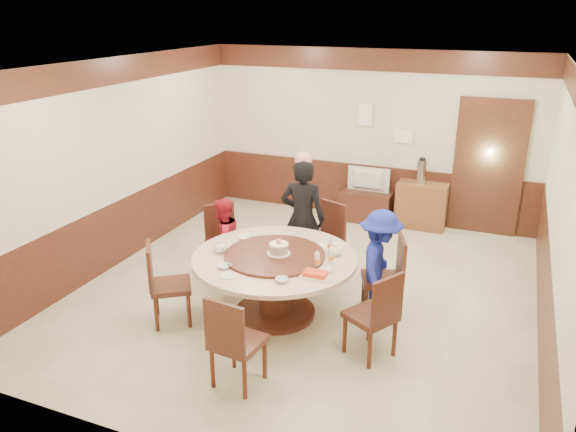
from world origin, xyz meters
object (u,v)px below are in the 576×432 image
at_px(thermos, 422,172).
at_px(birthday_cake, 279,249).
at_px(person_standing, 303,218).
at_px(television, 367,180).
at_px(tv_stand, 366,206).
at_px(shrimp_platter, 315,275).
at_px(side_cabinet, 421,205).
at_px(person_blue, 379,265).
at_px(person_red, 223,241).
at_px(banquet_table, 275,273).

bearing_deg(thermos, birthday_cake, -106.24).
bearing_deg(person_standing, television, -103.88).
bearing_deg(tv_stand, thermos, 1.98).
bearing_deg(shrimp_platter, tv_stand, 96.38).
bearing_deg(tv_stand, television, 0.00).
bearing_deg(person_standing, tv_stand, -103.88).
relative_size(person_standing, side_cabinet, 2.02).
bearing_deg(thermos, person_standing, -115.64).
bearing_deg(birthday_cake, side_cabinet, 73.11).
distance_m(person_standing, television, 2.35).
relative_size(birthday_cake, television, 0.38).
height_order(shrimp_platter, thermos, thermos).
height_order(birthday_cake, side_cabinet, birthday_cake).
xyz_separation_m(person_blue, side_cabinet, (-0.02, 3.06, -0.28)).
xyz_separation_m(shrimp_platter, thermos, (0.44, 3.80, 0.16)).
bearing_deg(birthday_cake, shrimp_platter, -31.21).
bearing_deg(person_red, person_blue, 106.15).
relative_size(banquet_table, birthday_cake, 6.95).
bearing_deg(thermos, side_cabinet, 0.00).
bearing_deg(tv_stand, birthday_cake, -92.36).
height_order(tv_stand, side_cabinet, side_cabinet).
bearing_deg(person_blue, shrimp_platter, 137.46).
bearing_deg(person_blue, television, 9.24).
bearing_deg(thermos, person_red, -124.73).
distance_m(shrimp_platter, television, 3.79).
xyz_separation_m(person_standing, person_red, (-0.89, -0.56, -0.24)).
bearing_deg(person_standing, thermos, -122.97).
xyz_separation_m(television, thermos, (0.87, 0.03, 0.24)).
relative_size(person_standing, television, 2.27).
bearing_deg(television, banquet_table, 87.51).
distance_m(person_red, birthday_cake, 1.18).
xyz_separation_m(birthday_cake, tv_stand, (0.14, 3.43, -0.59)).
bearing_deg(person_red, birthday_cake, 82.17).
bearing_deg(television, shrimp_platter, 96.94).
bearing_deg(person_blue, person_red, 78.45).
height_order(banquet_table, television, television).
relative_size(banquet_table, person_standing, 1.17).
bearing_deg(side_cabinet, television, -178.11).
distance_m(shrimp_platter, thermos, 3.83).
bearing_deg(shrimp_platter, banquet_table, 152.00).
distance_m(person_red, tv_stand, 3.13).
relative_size(person_standing, thermos, 4.25).
distance_m(banquet_table, television, 3.45).
height_order(banquet_table, birthday_cake, birthday_cake).
relative_size(shrimp_platter, thermos, 0.79).
relative_size(person_standing, person_red, 1.42).
bearing_deg(television, person_standing, 84.00).
height_order(birthday_cake, thermos, thermos).
xyz_separation_m(tv_stand, side_cabinet, (0.91, 0.03, 0.12)).
distance_m(television, thermos, 0.90).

